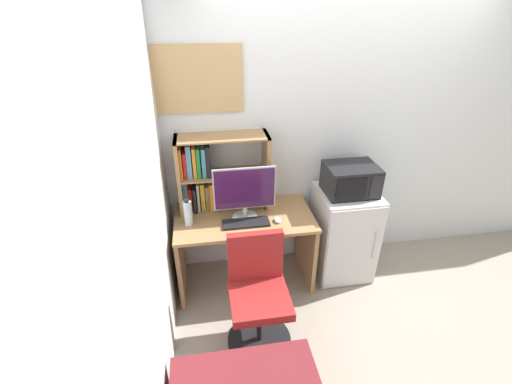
% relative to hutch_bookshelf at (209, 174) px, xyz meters
% --- Properties ---
extents(wall_back, '(6.40, 0.04, 2.60)m').
position_rel_hutch_bookshelf_xyz_m(wall_back, '(1.62, 0.14, 0.23)').
color(wall_back, silver).
rests_on(wall_back, ground_plane).
extents(wall_left, '(0.04, 4.40, 2.60)m').
position_rel_hutch_bookshelf_xyz_m(wall_left, '(-0.40, -1.48, 0.23)').
color(wall_left, silver).
rests_on(wall_left, ground_plane).
extents(desk, '(1.20, 0.64, 0.74)m').
position_rel_hutch_bookshelf_xyz_m(desk, '(0.27, -0.20, -0.56)').
color(desk, '#997047').
rests_on(desk, ground_plane).
extents(hutch_bookshelf, '(0.78, 0.27, 0.68)m').
position_rel_hutch_bookshelf_xyz_m(hutch_bookshelf, '(0.00, 0.00, 0.00)').
color(hutch_bookshelf, '#997047').
rests_on(hutch_bookshelf, desk).
extents(monitor, '(0.52, 0.22, 0.48)m').
position_rel_hutch_bookshelf_xyz_m(monitor, '(0.28, -0.23, -0.08)').
color(monitor, '#B7B7BC').
rests_on(monitor, desk).
extents(keyboard, '(0.40, 0.14, 0.02)m').
position_rel_hutch_bookshelf_xyz_m(keyboard, '(0.27, -0.32, -0.33)').
color(keyboard, black).
rests_on(keyboard, desk).
extents(computer_mouse, '(0.06, 0.09, 0.03)m').
position_rel_hutch_bookshelf_xyz_m(computer_mouse, '(0.54, -0.33, -0.32)').
color(computer_mouse, silver).
rests_on(computer_mouse, desk).
extents(water_bottle, '(0.07, 0.07, 0.24)m').
position_rel_hutch_bookshelf_xyz_m(water_bottle, '(-0.20, -0.25, -0.23)').
color(water_bottle, silver).
rests_on(water_bottle, desk).
extents(mini_fridge, '(0.52, 0.55, 0.88)m').
position_rel_hutch_bookshelf_xyz_m(mini_fridge, '(1.22, -0.19, -0.63)').
color(mini_fridge, silver).
rests_on(mini_fridge, ground_plane).
extents(microwave, '(0.44, 0.35, 0.26)m').
position_rel_hutch_bookshelf_xyz_m(microwave, '(1.22, -0.18, -0.06)').
color(microwave, black).
rests_on(microwave, mini_fridge).
extents(desk_chair, '(0.50, 0.50, 0.92)m').
position_rel_hutch_bookshelf_xyz_m(desk_chair, '(0.29, -0.86, -0.67)').
color(desk_chair, black).
rests_on(desk_chair, ground_plane).
extents(wall_corkboard, '(0.73, 0.02, 0.52)m').
position_rel_hutch_bookshelf_xyz_m(wall_corkboard, '(-0.05, 0.11, 0.77)').
color(wall_corkboard, tan).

